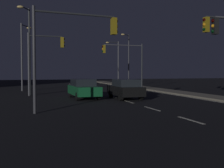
% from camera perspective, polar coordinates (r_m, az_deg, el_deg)
% --- Properties ---
extents(ground_plane, '(112.00, 112.00, 0.00)m').
position_cam_1_polar(ground_plane, '(20.73, 2.85, -3.48)').
color(ground_plane, black).
rests_on(ground_plane, ground).
extents(sidewalk_right, '(2.37, 77.00, 0.14)m').
position_cam_1_polar(sidewalk_right, '(24.34, 19.78, -2.56)').
color(sidewalk_right, gray).
rests_on(sidewalk_right, ground).
extents(lane_markings_center, '(0.14, 50.00, 0.01)m').
position_cam_1_polar(lane_markings_center, '(24.04, 0.00, -2.62)').
color(lane_markings_center, silver).
rests_on(lane_markings_center, ground).
extents(lane_edge_line, '(0.14, 53.00, 0.01)m').
position_cam_1_polar(lane_edge_line, '(27.78, 11.18, -1.97)').
color(lane_edge_line, silver).
rests_on(lane_edge_line, ground).
extents(car, '(1.94, 4.45, 1.57)m').
position_cam_1_polar(car, '(22.25, 2.73, -0.94)').
color(car, black).
rests_on(car, ground).
extents(car_oncoming, '(1.96, 4.46, 1.57)m').
position_cam_1_polar(car_oncoming, '(22.68, -5.82, -0.88)').
color(car_oncoming, '#14592D').
rests_on(car_oncoming, ground).
extents(traffic_light_far_center, '(5.23, 0.34, 5.47)m').
position_cam_1_polar(traffic_light_far_center, '(34.24, 2.64, 5.72)').
color(traffic_light_far_center, '#2D3033').
rests_on(traffic_light_far_center, sidewalk_right).
extents(traffic_light_mid_left, '(4.77, 0.68, 5.55)m').
position_cam_1_polar(traffic_light_mid_left, '(15.46, -8.01, 9.09)').
color(traffic_light_mid_left, '#38383D').
rests_on(traffic_light_mid_left, ground).
extents(traffic_light_near_right, '(3.30, 0.35, 5.62)m').
position_cam_1_polar(traffic_light_near_right, '(26.10, -13.67, 6.30)').
color(traffic_light_near_right, '#4C4C51').
rests_on(traffic_light_near_right, ground).
extents(street_lamp_corner, '(1.86, 1.88, 7.47)m').
position_cam_1_polar(street_lamp_corner, '(41.32, 3.21, 6.03)').
color(street_lamp_corner, '#38383D').
rests_on(street_lamp_corner, sidewalk_right).
extents(street_lamp_mid_block, '(1.10, 1.75, 7.91)m').
position_cam_1_polar(street_lamp_mid_block, '(26.59, -16.74, 7.92)').
color(street_lamp_mid_block, '#2D3033').
rests_on(street_lamp_mid_block, ground).
extents(street_lamp_far_end, '(2.28, 0.59, 6.83)m').
position_cam_1_polar(street_lamp_far_end, '(44.99, 0.85, 5.29)').
color(street_lamp_far_end, '#4C4C51').
rests_on(street_lamp_far_end, sidewalk_right).
extents(street_lamp_median, '(1.22, 2.00, 7.52)m').
position_cam_1_polar(street_lamp_median, '(33.14, -17.66, 6.52)').
color(street_lamp_median, '#4C4C51').
rests_on(street_lamp_median, ground).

